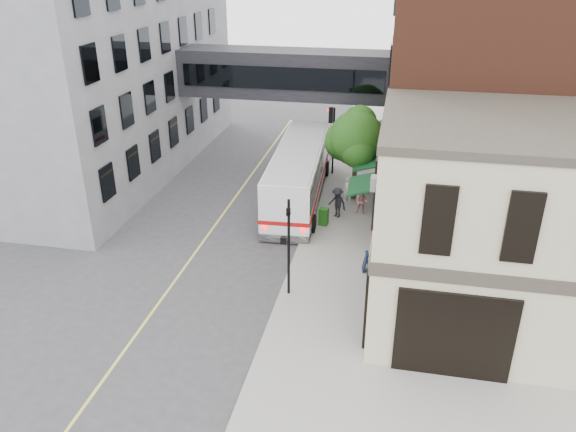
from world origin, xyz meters
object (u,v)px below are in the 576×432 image
at_px(pedestrian_b, 362,202).
at_px(sandwich_board, 367,262).
at_px(pedestrian_c, 337,202).
at_px(newspaper_box, 324,217).
at_px(pedestrian_a, 348,190).
at_px(bus, 299,171).

xyz_separation_m(pedestrian_b, sandwich_board, (0.76, -6.27, -0.28)).
relative_size(pedestrian_c, sandwich_board, 1.86).
xyz_separation_m(pedestrian_c, newspaper_box, (-0.60, -1.17, -0.39)).
xyz_separation_m(pedestrian_a, pedestrian_c, (-0.36, -2.29, 0.13)).
height_order(bus, newspaper_box, bus).
height_order(pedestrian_a, sandwich_board, pedestrian_a).
relative_size(pedestrian_b, newspaper_box, 1.55).
bearing_deg(pedestrian_b, bus, 166.47).
relative_size(pedestrian_c, newspaper_box, 1.82).
xyz_separation_m(bus, sandwich_board, (4.69, -8.01, -1.21)).
relative_size(pedestrian_a, newspaper_box, 1.56).
distance_m(bus, sandwich_board, 9.36).
bearing_deg(bus, sandwich_board, -59.65).
bearing_deg(pedestrian_a, pedestrian_c, -121.29).
distance_m(pedestrian_c, sandwich_board, 6.02).
bearing_deg(pedestrian_a, pedestrian_b, -82.35).
bearing_deg(newspaper_box, pedestrian_b, 53.11).
bearing_deg(pedestrian_a, bus, 156.08).
distance_m(pedestrian_a, newspaper_box, 3.60).
distance_m(pedestrian_b, newspaper_box, 2.64).
bearing_deg(pedestrian_a, sandwich_board, -100.09).
relative_size(pedestrian_a, pedestrian_c, 0.86).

